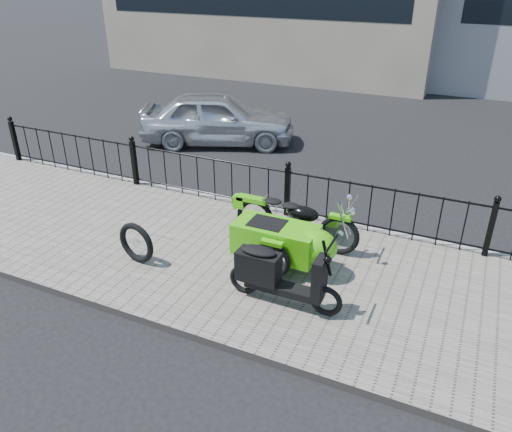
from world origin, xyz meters
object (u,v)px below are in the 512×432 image
at_px(spare_tire, 136,243).
at_px(sedan_car, 218,118).
at_px(scooter, 276,275).
at_px(motorcycle_sidecar, 290,237).

xyz_separation_m(spare_tire, sedan_car, (-1.80, 5.99, 0.23)).
distance_m(scooter, spare_tire, 2.42).
relative_size(scooter, spare_tire, 2.46).
height_order(motorcycle_sidecar, scooter, scooter).
xyz_separation_m(motorcycle_sidecar, scooter, (0.20, -1.01, -0.03)).
height_order(scooter, spare_tire, scooter).
relative_size(motorcycle_sidecar, sedan_car, 0.56).
relative_size(motorcycle_sidecar, spare_tire, 3.32).
xyz_separation_m(scooter, sedan_car, (-4.22, 6.03, 0.13)).
bearing_deg(motorcycle_sidecar, scooter, -79.02).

